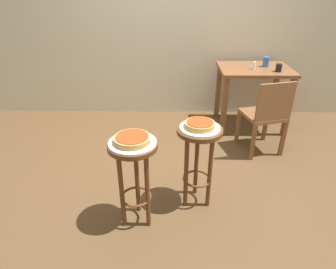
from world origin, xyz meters
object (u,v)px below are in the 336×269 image
object	(u,v)px
cup_far_edge	(266,62)
condiment_shaker	(254,66)
serving_plate_foreground	(132,143)
serving_plate_middle	(200,128)
stool_foreground	(134,166)
wooden_chair	(266,114)
cup_near_edge	(279,68)
pizza_foreground	(132,139)
stool_middle	(199,150)
dining_table	(254,79)
pizza_middle	(200,124)

from	to	relation	value
cup_far_edge	condiment_shaker	bearing A→B (deg)	-144.14
serving_plate_foreground	serving_plate_middle	bearing A→B (deg)	25.59
serving_plate_middle	stool_foreground	bearing A→B (deg)	-154.41
stool_foreground	cup_far_edge	distance (m)	2.34
stool_foreground	wooden_chair	world-z (taller)	wooden_chair
wooden_chair	cup_near_edge	bearing A→B (deg)	65.87
condiment_shaker	wooden_chair	bearing A→B (deg)	-87.44
cup_far_edge	wooden_chair	distance (m)	0.85
wooden_chair	serving_plate_foreground	bearing A→B (deg)	-140.08
pizza_foreground	cup_near_edge	size ratio (longest dim) A/B	2.81
serving_plate_foreground	stool_middle	distance (m)	0.58
stool_middle	cup_near_edge	world-z (taller)	cup_near_edge
condiment_shaker	wooden_chair	xyz separation A→B (m)	(0.03, -0.62, -0.36)
serving_plate_middle	condiment_shaker	world-z (taller)	condiment_shaker
condiment_shaker	wooden_chair	size ratio (longest dim) A/B	0.11
dining_table	condiment_shaker	bearing A→B (deg)	-119.00
serving_plate_foreground	dining_table	world-z (taller)	dining_table
pizza_foreground	condiment_shaker	xyz separation A→B (m)	(1.26, 1.69, 0.07)
pizza_middle	cup_near_edge	distance (m)	1.71
dining_table	cup_far_edge	size ratio (longest dim) A/B	7.38
stool_foreground	dining_table	bearing A→B (deg)	53.71
pizza_middle	cup_near_edge	xyz separation A→B (m)	(1.03, 1.36, 0.07)
condiment_shaker	wooden_chair	distance (m)	0.72
wooden_chair	cup_far_edge	bearing A→B (deg)	78.86
stool_foreground	cup_near_edge	size ratio (longest dim) A/B	7.84
stool_foreground	serving_plate_middle	world-z (taller)	serving_plate_middle
stool_middle	wooden_chair	size ratio (longest dim) A/B	0.85
stool_middle	serving_plate_middle	size ratio (longest dim) A/B	2.28
cup_far_edge	serving_plate_foreground	bearing A→B (deg)	-128.18
cup_far_edge	wooden_chair	size ratio (longest dim) A/B	0.14
cup_far_edge	condiment_shaker	size ratio (longest dim) A/B	1.32
dining_table	pizza_middle	bearing A→B (deg)	-117.71
stool_middle	serving_plate_middle	distance (m)	0.20
stool_middle	pizza_middle	bearing A→B (deg)	0.00
serving_plate_foreground	condiment_shaker	xyz separation A→B (m)	(1.26, 1.69, 0.10)
pizza_foreground	serving_plate_middle	distance (m)	0.55
stool_middle	serving_plate_middle	bearing A→B (deg)	90.00
serving_plate_foreground	pizza_middle	size ratio (longest dim) A/B	1.48
dining_table	stool_middle	bearing A→B (deg)	-117.71
cup_near_edge	wooden_chair	world-z (taller)	cup_near_edge
dining_table	wooden_chair	xyz separation A→B (m)	(-0.01, -0.69, -0.17)
pizza_foreground	stool_foreground	bearing A→B (deg)	0.00
wooden_chair	pizza_middle	bearing A→B (deg)	-133.33
serving_plate_foreground	pizza_middle	xyz separation A→B (m)	(0.49, 0.24, 0.03)
stool_foreground	stool_middle	xyz separation A→B (m)	(0.49, 0.24, 0.00)
pizza_foreground	cup_far_edge	xyz separation A→B (m)	(1.43, 1.82, 0.08)
stool_middle	cup_near_edge	xyz separation A→B (m)	(1.03, 1.36, 0.30)
serving_plate_foreground	wooden_chair	xyz separation A→B (m)	(1.28, 1.07, -0.26)
pizza_foreground	wooden_chair	xyz separation A→B (m)	(1.28, 1.07, -0.29)
cup_near_edge	serving_plate_foreground	bearing A→B (deg)	-133.55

